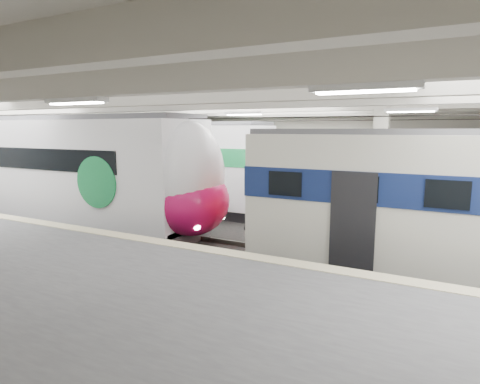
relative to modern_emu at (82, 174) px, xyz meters
The scene contains 3 objects.
station_hall 7.11m from the modern_emu, 14.25° to the right, with size 36.00×24.00×5.75m.
modern_emu is the anchor object (origin of this frame).
far_train 5.62m from the modern_emu, 101.97° to the left, with size 14.82×3.33×4.68m.
Camera 1 is at (7.14, -12.18, 4.36)m, focal length 30.00 mm.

